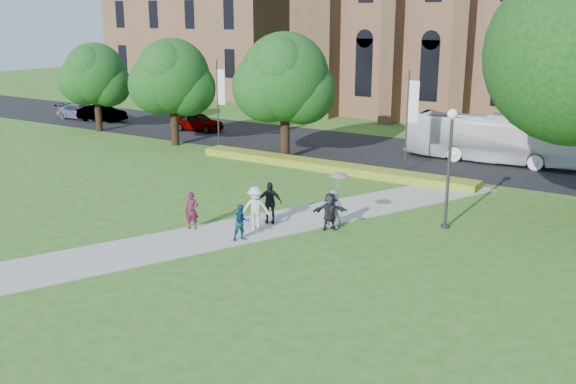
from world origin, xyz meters
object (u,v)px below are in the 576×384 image
Objects in this scene: tour_coach at (493,139)px; car_1 at (102,113)px; car_0 at (197,122)px; streetlamp at (450,154)px; car_2 at (80,112)px; pedestrian_0 at (192,210)px.

tour_coach is 33.19m from car_1.
tour_coach is at bearing -91.88° from car_0.
car_1 is (-35.03, 11.97, -2.56)m from streetlamp.
car_0 is at bearing 89.95° from tour_coach.
streetlamp is 14.39m from tour_coach.
streetlamp is at bearing -122.44° from car_0.
tour_coach is at bearing -94.06° from car_2.
car_1 is 2.61m from car_2.
pedestrian_0 reaches higher than car_1.
car_1 is 31.52m from pedestrian_0.
pedestrian_0 is (28.42, -17.89, 0.20)m from car_2.
car_2 is at bearing 89.37° from car_0.
car_1 is at bearing -93.31° from car_2.
tour_coach is 2.49× the size of car_0.
tour_coach is 2.48× the size of car_1.
car_0 is (-23.00, -1.36, -0.76)m from tour_coach.
tour_coach is at bearing 97.73° from streetlamp.
streetlamp is 3.19× the size of pedestrian_0.
streetlamp is 0.49× the size of tour_coach.
car_2 is at bearing 162.64° from streetlamp.
streetlamp reaches higher than tour_coach.
tour_coach is 21.56m from pedestrian_0.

